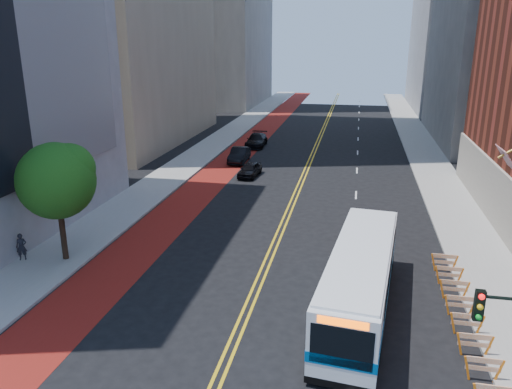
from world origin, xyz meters
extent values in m
plane|color=black|center=(0.00, 0.00, 0.00)|extent=(160.00, 160.00, 0.00)
cube|color=gray|center=(-12.00, 30.00, 0.07)|extent=(4.00, 140.00, 0.15)
cube|color=gray|center=(12.00, 30.00, 0.07)|extent=(4.00, 140.00, 0.15)
cube|color=maroon|center=(-8.10, 30.00, 0.00)|extent=(3.60, 140.00, 0.01)
cube|color=gold|center=(-0.18, 30.00, 0.00)|extent=(0.14, 140.00, 0.01)
cube|color=gold|center=(0.18, 30.00, 0.00)|extent=(0.14, 140.00, 0.01)
cube|color=silver|center=(4.80, 6.00, 0.01)|extent=(0.14, 2.20, 0.01)
cube|color=silver|center=(4.80, 14.00, 0.01)|extent=(0.14, 2.20, 0.01)
cube|color=silver|center=(4.80, 22.00, 0.01)|extent=(0.14, 2.20, 0.01)
cube|color=silver|center=(4.80, 30.00, 0.01)|extent=(0.14, 2.20, 0.01)
cube|color=silver|center=(4.80, 38.00, 0.01)|extent=(0.14, 2.20, 0.01)
cube|color=silver|center=(4.80, 46.00, 0.01)|extent=(0.14, 2.20, 0.01)
cube|color=silver|center=(4.80, 54.00, 0.01)|extent=(0.14, 2.20, 0.01)
cube|color=silver|center=(4.80, 62.00, 0.01)|extent=(0.14, 2.20, 0.01)
cube|color=silver|center=(4.80, 70.00, 0.01)|extent=(0.14, 2.20, 0.01)
cube|color=silver|center=(4.80, 78.00, 0.01)|extent=(0.14, 2.20, 0.01)
cube|color=silver|center=(4.80, 86.00, 0.01)|extent=(0.14, 2.20, 0.01)
cube|color=black|center=(14.15, 20.00, 1.10)|extent=(0.35, 2.80, 2.20)
cube|color=#B21419|center=(11.70, 8.00, 6.60)|extent=(0.75, 1.90, 1.05)
cube|color=orange|center=(9.60, -2.00, 0.90)|extent=(1.25, 0.05, 0.22)
cube|color=orange|center=(9.05, -0.45, 0.50)|extent=(0.32, 0.06, 0.99)
cube|color=orange|center=(10.15, -0.45, 0.50)|extent=(0.32, 0.06, 0.99)
cube|color=orange|center=(9.60, -0.45, 0.90)|extent=(1.25, 0.05, 0.22)
cube|color=orange|center=(9.60, -0.45, 0.55)|extent=(1.25, 0.05, 0.18)
cube|color=orange|center=(9.05, 1.10, 0.50)|extent=(0.32, 0.06, 0.99)
cube|color=orange|center=(10.15, 1.10, 0.50)|extent=(0.32, 0.06, 0.99)
cube|color=orange|center=(9.60, 1.10, 0.90)|extent=(1.25, 0.05, 0.22)
cube|color=orange|center=(9.60, 1.10, 0.55)|extent=(1.25, 0.05, 0.18)
cube|color=orange|center=(9.05, 2.65, 0.50)|extent=(0.32, 0.06, 0.99)
cube|color=orange|center=(10.15, 2.65, 0.50)|extent=(0.32, 0.06, 0.99)
cube|color=orange|center=(9.60, 2.65, 0.90)|extent=(1.25, 0.05, 0.22)
cube|color=orange|center=(9.60, 2.65, 0.55)|extent=(1.25, 0.05, 0.18)
cube|color=orange|center=(9.05, 4.20, 0.50)|extent=(0.32, 0.06, 0.99)
cube|color=orange|center=(10.15, 4.20, 0.50)|extent=(0.32, 0.06, 0.99)
cube|color=orange|center=(9.60, 4.20, 0.90)|extent=(1.25, 0.05, 0.22)
cube|color=orange|center=(9.60, 4.20, 0.55)|extent=(1.25, 0.05, 0.18)
cube|color=orange|center=(9.05, 5.75, 0.50)|extent=(0.32, 0.06, 0.99)
cube|color=orange|center=(10.15, 5.75, 0.50)|extent=(0.32, 0.06, 0.99)
cube|color=orange|center=(9.60, 5.75, 0.90)|extent=(1.25, 0.05, 0.22)
cube|color=orange|center=(9.60, 5.75, 0.55)|extent=(1.25, 0.05, 0.18)
cube|color=orange|center=(9.05, 7.30, 0.50)|extent=(0.32, 0.06, 0.99)
cube|color=orange|center=(10.15, 7.30, 0.50)|extent=(0.32, 0.06, 0.99)
cube|color=orange|center=(9.60, 7.30, 0.90)|extent=(1.25, 0.05, 0.22)
cube|color=orange|center=(9.60, 7.30, 0.55)|extent=(1.25, 0.05, 0.18)
cube|color=orange|center=(9.05, 8.85, 0.50)|extent=(0.32, 0.06, 0.99)
cube|color=orange|center=(10.15, 8.85, 0.50)|extent=(0.32, 0.06, 0.99)
cube|color=orange|center=(9.60, 8.85, 0.90)|extent=(1.25, 0.05, 0.22)
cube|color=orange|center=(9.60, 8.85, 0.55)|extent=(1.25, 0.05, 0.18)
cylinder|color=black|center=(-11.30, 6.00, 1.75)|extent=(0.32, 0.32, 3.20)
sphere|color=#14430E|center=(-11.30, 6.00, 4.75)|extent=(4.20, 4.20, 4.20)
sphere|color=#14430E|center=(-10.70, 6.40, 5.35)|extent=(2.80, 2.80, 2.80)
sphere|color=#14430E|center=(-11.80, 5.70, 5.15)|extent=(2.40, 2.40, 2.40)
cube|color=black|center=(8.30, -3.50, 4.75)|extent=(0.28, 0.22, 0.95)
sphere|color=red|center=(8.30, -3.64, 5.10)|extent=(0.18, 0.18, 0.18)
sphere|color=yellow|center=(8.30, -3.64, 4.77)|extent=(0.18, 0.18, 0.18)
sphere|color=#0CA526|center=(8.30, -3.64, 4.44)|extent=(0.18, 0.18, 0.18)
cube|color=silver|center=(5.08, 3.57, 1.72)|extent=(3.77, 11.83, 2.76)
cube|color=#055090|center=(5.08, 3.57, 1.31)|extent=(3.81, 11.87, 0.44)
cube|color=black|center=(5.16, 4.34, 2.18)|extent=(3.44, 8.37, 0.92)
cube|color=black|center=(4.45, -2.18, 1.94)|extent=(2.21, 0.34, 1.55)
cube|color=black|center=(5.71, 9.32, 2.13)|extent=(2.01, 0.32, 0.97)
cube|color=#FF5905|center=(4.45, -2.19, 2.91)|extent=(1.76, 0.27, 0.29)
cube|color=silver|center=(5.08, 3.57, 3.15)|extent=(3.58, 11.24, 0.12)
cube|color=black|center=(5.08, 3.57, 0.34)|extent=(3.80, 11.86, 0.29)
cylinder|color=black|center=(3.54, 0.00, 0.48)|extent=(0.39, 0.99, 0.97)
cylinder|color=black|center=(5.81, -0.25, 0.48)|extent=(0.39, 0.99, 0.97)
cylinder|color=black|center=(4.30, 6.93, 0.48)|extent=(0.39, 0.99, 0.97)
cylinder|color=black|center=(6.57, 6.68, 0.48)|extent=(0.39, 0.99, 0.97)
cylinder|color=black|center=(4.45, 8.32, 0.48)|extent=(0.39, 0.99, 0.97)
cylinder|color=black|center=(6.72, 8.07, 0.48)|extent=(0.39, 0.99, 0.97)
imported|color=black|center=(-4.84, 25.86, 0.65)|extent=(1.91, 3.93, 1.29)
imported|color=black|center=(-7.05, 31.03, 0.75)|extent=(1.70, 4.59, 1.50)
imported|color=black|center=(-6.87, 38.96, 0.75)|extent=(2.24, 5.20, 1.49)
imported|color=black|center=(-13.60, 5.39, 0.93)|extent=(0.67, 0.59, 1.55)
camera|label=1|loc=(4.50, -17.35, 12.15)|focal=35.00mm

